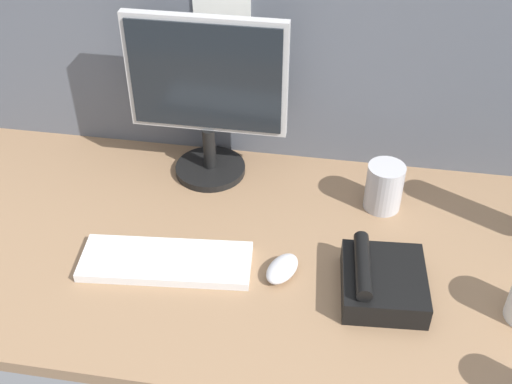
{
  "coord_description": "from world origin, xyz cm",
  "views": [
    {
      "loc": [
        13.31,
        -104.67,
        99.61
      ],
      "look_at": [
        -7.92,
        0.0,
        14.0
      ],
      "focal_mm": 44.85,
      "sensor_mm": 36.0,
      "label": 1
    }
  ],
  "objects_px": {
    "keyboard": "(166,262)",
    "mug_steel": "(384,187)",
    "mouse": "(282,269)",
    "desk_phone": "(382,281)",
    "monitor": "(207,93)"
  },
  "relations": [
    {
      "from": "mouse",
      "to": "desk_phone",
      "type": "distance_m",
      "value": 0.21
    },
    {
      "from": "keyboard",
      "to": "mouse",
      "type": "xyz_separation_m",
      "value": [
        0.25,
        0.01,
        0.01
      ]
    },
    {
      "from": "mug_steel",
      "to": "desk_phone",
      "type": "distance_m",
      "value": 0.28
    },
    {
      "from": "keyboard",
      "to": "desk_phone",
      "type": "distance_m",
      "value": 0.46
    },
    {
      "from": "keyboard",
      "to": "desk_phone",
      "type": "relative_size",
      "value": 1.83
    },
    {
      "from": "keyboard",
      "to": "mug_steel",
      "type": "height_order",
      "value": "mug_steel"
    },
    {
      "from": "keyboard",
      "to": "mug_steel",
      "type": "distance_m",
      "value": 0.54
    },
    {
      "from": "mouse",
      "to": "mug_steel",
      "type": "height_order",
      "value": "mug_steel"
    },
    {
      "from": "keyboard",
      "to": "mouse",
      "type": "bearing_deg",
      "value": -2.56
    },
    {
      "from": "monitor",
      "to": "mouse",
      "type": "xyz_separation_m",
      "value": [
        0.23,
        -0.34,
        -0.21
      ]
    },
    {
      "from": "keyboard",
      "to": "mug_steel",
      "type": "xyz_separation_m",
      "value": [
        0.46,
        0.28,
        0.05
      ]
    },
    {
      "from": "monitor",
      "to": "mouse",
      "type": "relative_size",
      "value": 4.39
    },
    {
      "from": "monitor",
      "to": "mug_steel",
      "type": "bearing_deg",
      "value": -9.78
    },
    {
      "from": "desk_phone",
      "to": "mug_steel",
      "type": "bearing_deg",
      "value": 90.02
    },
    {
      "from": "monitor",
      "to": "desk_phone",
      "type": "bearing_deg",
      "value": -39.25
    }
  ]
}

